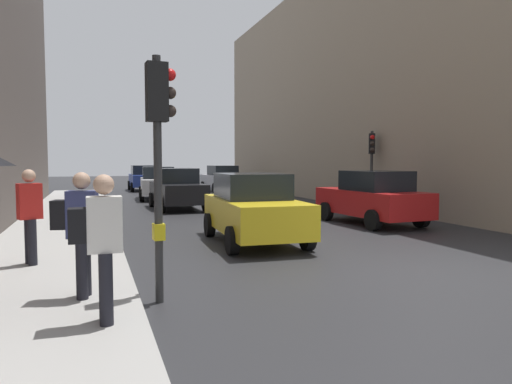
{
  "coord_description": "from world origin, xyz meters",
  "views": [
    {
      "loc": [
        -5.94,
        -7.25,
        2.09
      ],
      "look_at": [
        -0.97,
        7.05,
        1.09
      ],
      "focal_mm": 33.29,
      "sensor_mm": 36.0,
      "label": 1
    }
  ],
  "objects_px": {
    "car_dark_suv": "(177,189)",
    "car_white_compact": "(158,183)",
    "traffic_light_mid_street": "(372,156)",
    "car_silver_hatchback": "(222,179)",
    "traffic_light_near_left": "(159,134)",
    "pedestrian_with_grey_backpack": "(79,227)",
    "pedestrian_in_red_jacket": "(30,212)",
    "car_yellow_taxi": "(254,208)",
    "pedestrian_with_black_backpack": "(101,239)",
    "car_blue_van": "(144,178)",
    "car_red_sedan": "(372,198)"
  },
  "relations": [
    {
      "from": "car_blue_van",
      "to": "traffic_light_mid_street",
      "type": "bearing_deg",
      "value": -66.15
    },
    {
      "from": "car_silver_hatchback",
      "to": "car_white_compact",
      "type": "relative_size",
      "value": 0.99
    },
    {
      "from": "pedestrian_with_black_backpack",
      "to": "pedestrian_in_red_jacket",
      "type": "distance_m",
      "value": 3.97
    },
    {
      "from": "car_blue_van",
      "to": "car_yellow_taxi",
      "type": "relative_size",
      "value": 0.98
    },
    {
      "from": "car_dark_suv",
      "to": "car_silver_hatchback",
      "type": "bearing_deg",
      "value": 65.51
    },
    {
      "from": "traffic_light_mid_street",
      "to": "car_blue_van",
      "type": "height_order",
      "value": "traffic_light_mid_street"
    },
    {
      "from": "car_red_sedan",
      "to": "car_white_compact",
      "type": "bearing_deg",
      "value": 112.91
    },
    {
      "from": "car_red_sedan",
      "to": "pedestrian_with_grey_backpack",
      "type": "height_order",
      "value": "pedestrian_with_grey_backpack"
    },
    {
      "from": "traffic_light_mid_street",
      "to": "car_yellow_taxi",
      "type": "relative_size",
      "value": 0.77
    },
    {
      "from": "car_blue_van",
      "to": "pedestrian_in_red_jacket",
      "type": "distance_m",
      "value": 24.75
    },
    {
      "from": "car_blue_van",
      "to": "car_red_sedan",
      "type": "bearing_deg",
      "value": -75.6
    },
    {
      "from": "car_dark_suv",
      "to": "car_silver_hatchback",
      "type": "relative_size",
      "value": 0.99
    },
    {
      "from": "car_white_compact",
      "to": "pedestrian_in_red_jacket",
      "type": "height_order",
      "value": "pedestrian_in_red_jacket"
    },
    {
      "from": "car_blue_van",
      "to": "car_dark_suv",
      "type": "bearing_deg",
      "value": -89.83
    },
    {
      "from": "pedestrian_with_grey_backpack",
      "to": "car_red_sedan",
      "type": "bearing_deg",
      "value": 35.74
    },
    {
      "from": "car_blue_van",
      "to": "pedestrian_with_black_backpack",
      "type": "distance_m",
      "value": 28.32
    },
    {
      "from": "pedestrian_in_red_jacket",
      "to": "car_blue_van",
      "type": "bearing_deg",
      "value": 79.39
    },
    {
      "from": "car_yellow_taxi",
      "to": "pedestrian_in_red_jacket",
      "type": "height_order",
      "value": "pedestrian_in_red_jacket"
    },
    {
      "from": "pedestrian_with_grey_backpack",
      "to": "traffic_light_near_left",
      "type": "bearing_deg",
      "value": -3.75
    },
    {
      "from": "pedestrian_with_grey_backpack",
      "to": "pedestrian_with_black_backpack",
      "type": "bearing_deg",
      "value": -77.66
    },
    {
      "from": "car_yellow_taxi",
      "to": "pedestrian_with_grey_backpack",
      "type": "bearing_deg",
      "value": -133.04
    },
    {
      "from": "car_silver_hatchback",
      "to": "car_white_compact",
      "type": "distance_m",
      "value": 7.12
    },
    {
      "from": "pedestrian_with_black_backpack",
      "to": "car_dark_suv",
      "type": "bearing_deg",
      "value": 76.92
    },
    {
      "from": "traffic_light_near_left",
      "to": "car_red_sedan",
      "type": "bearing_deg",
      "value": 39.76
    },
    {
      "from": "car_silver_hatchback",
      "to": "car_white_compact",
      "type": "height_order",
      "value": "same"
    },
    {
      "from": "traffic_light_near_left",
      "to": "car_yellow_taxi",
      "type": "bearing_deg",
      "value": 56.29
    },
    {
      "from": "car_silver_hatchback",
      "to": "pedestrian_in_red_jacket",
      "type": "bearing_deg",
      "value": -113.68
    },
    {
      "from": "car_silver_hatchback",
      "to": "pedestrian_with_black_backpack",
      "type": "xyz_separation_m",
      "value": [
        -8.26,
        -25.33,
        0.29
      ]
    },
    {
      "from": "traffic_light_mid_street",
      "to": "car_red_sedan",
      "type": "distance_m",
      "value": 4.41
    },
    {
      "from": "traffic_light_near_left",
      "to": "pedestrian_with_black_backpack",
      "type": "bearing_deg",
      "value": -126.68
    },
    {
      "from": "car_blue_van",
      "to": "car_silver_hatchback",
      "type": "bearing_deg",
      "value": -29.69
    },
    {
      "from": "traffic_light_near_left",
      "to": "car_dark_suv",
      "type": "bearing_deg",
      "value": 79.28
    },
    {
      "from": "traffic_light_mid_street",
      "to": "car_dark_suv",
      "type": "bearing_deg",
      "value": 154.66
    },
    {
      "from": "pedestrian_with_grey_backpack",
      "to": "traffic_light_mid_street",
      "type": "bearing_deg",
      "value": 41.75
    },
    {
      "from": "traffic_light_mid_street",
      "to": "pedestrian_with_grey_backpack",
      "type": "height_order",
      "value": "traffic_light_mid_street"
    },
    {
      "from": "car_blue_van",
      "to": "car_dark_suv",
      "type": "distance_m",
      "value": 13.43
    },
    {
      "from": "pedestrian_with_black_backpack",
      "to": "traffic_light_near_left",
      "type": "bearing_deg",
      "value": 53.32
    },
    {
      "from": "traffic_light_near_left",
      "to": "car_yellow_taxi",
      "type": "distance_m",
      "value": 5.56
    },
    {
      "from": "car_red_sedan",
      "to": "car_dark_suv",
      "type": "xyz_separation_m",
      "value": [
        -5.22,
        7.07,
        0.0
      ]
    },
    {
      "from": "traffic_light_mid_street",
      "to": "car_yellow_taxi",
      "type": "distance_m",
      "value": 9.12
    },
    {
      "from": "traffic_light_near_left",
      "to": "pedestrian_with_grey_backpack",
      "type": "distance_m",
      "value": 1.72
    },
    {
      "from": "traffic_light_mid_street",
      "to": "pedestrian_in_red_jacket",
      "type": "distance_m",
      "value": 14.17
    },
    {
      "from": "traffic_light_mid_street",
      "to": "car_blue_van",
      "type": "distance_m",
      "value": 18.6
    },
    {
      "from": "car_blue_van",
      "to": "car_white_compact",
      "type": "relative_size",
      "value": 0.97
    },
    {
      "from": "car_white_compact",
      "to": "pedestrian_in_red_jacket",
      "type": "bearing_deg",
      "value": -105.33
    },
    {
      "from": "pedestrian_in_red_jacket",
      "to": "traffic_light_near_left",
      "type": "bearing_deg",
      "value": -52.58
    },
    {
      "from": "pedestrian_with_black_backpack",
      "to": "pedestrian_in_red_jacket",
      "type": "xyz_separation_m",
      "value": [
        -1.18,
        3.79,
        -0.03
      ]
    },
    {
      "from": "pedestrian_with_black_backpack",
      "to": "pedestrian_with_grey_backpack",
      "type": "height_order",
      "value": "same"
    },
    {
      "from": "car_dark_suv",
      "to": "car_white_compact",
      "type": "xyz_separation_m",
      "value": [
        -0.1,
        5.52,
        0.0
      ]
    },
    {
      "from": "traffic_light_mid_street",
      "to": "car_silver_hatchback",
      "type": "bearing_deg",
      "value": 100.43
    }
  ]
}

